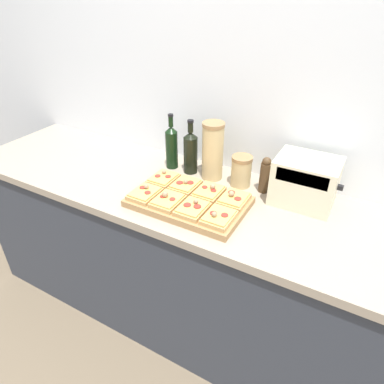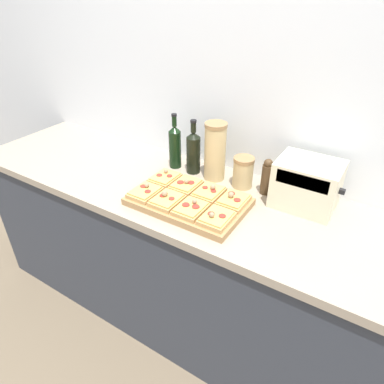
% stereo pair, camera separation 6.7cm
% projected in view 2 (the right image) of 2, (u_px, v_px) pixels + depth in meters
% --- Properties ---
extents(ground_plane, '(12.00, 12.00, 0.00)m').
position_uv_depth(ground_plane, '(165.00, 357.00, 1.89)').
color(ground_plane, brown).
extents(wall_back, '(6.00, 0.06, 2.50)m').
position_uv_depth(wall_back, '(233.00, 103.00, 1.71)').
color(wall_back, silver).
rests_on(wall_back, ground_plane).
extents(kitchen_counter, '(2.63, 0.67, 0.90)m').
position_uv_depth(kitchen_counter, '(195.00, 262.00, 1.88)').
color(kitchen_counter, '#333842').
rests_on(kitchen_counter, ground_plane).
extents(cutting_board, '(0.52, 0.33, 0.03)m').
position_uv_depth(cutting_board, '(188.00, 202.00, 1.55)').
color(cutting_board, '#A37A4C').
rests_on(cutting_board, kitchen_counter).
extents(pizza_slice_back_left, '(0.11, 0.14, 0.05)m').
position_uv_depth(pizza_slice_back_left, '(165.00, 178.00, 1.68)').
color(pizza_slice_back_left, tan).
rests_on(pizza_slice_back_left, cutting_board).
extents(pizza_slice_back_midleft, '(0.11, 0.14, 0.05)m').
position_uv_depth(pizza_slice_back_midleft, '(186.00, 185.00, 1.62)').
color(pizza_slice_back_midleft, tan).
rests_on(pizza_slice_back_midleft, cutting_board).
extents(pizza_slice_back_midright, '(0.11, 0.14, 0.05)m').
position_uv_depth(pizza_slice_back_midright, '(209.00, 192.00, 1.56)').
color(pizza_slice_back_midright, tan).
rests_on(pizza_slice_back_midright, cutting_board).
extents(pizza_slice_back_right, '(0.11, 0.14, 0.05)m').
position_uv_depth(pizza_slice_back_right, '(233.00, 200.00, 1.51)').
color(pizza_slice_back_right, tan).
rests_on(pizza_slice_back_right, cutting_board).
extents(pizza_slice_front_left, '(0.11, 0.14, 0.05)m').
position_uv_depth(pizza_slice_front_left, '(145.00, 192.00, 1.56)').
color(pizza_slice_front_left, tan).
rests_on(pizza_slice_front_left, cutting_board).
extents(pizza_slice_front_midleft, '(0.11, 0.14, 0.06)m').
position_uv_depth(pizza_slice_front_midleft, '(167.00, 200.00, 1.51)').
color(pizza_slice_front_midleft, tan).
rests_on(pizza_slice_front_midleft, cutting_board).
extents(pizza_slice_front_midright, '(0.11, 0.14, 0.05)m').
position_uv_depth(pizza_slice_front_midright, '(191.00, 208.00, 1.45)').
color(pizza_slice_front_midright, tan).
rests_on(pizza_slice_front_midright, cutting_board).
extents(pizza_slice_front_right, '(0.11, 0.14, 0.05)m').
position_uv_depth(pizza_slice_front_right, '(217.00, 218.00, 1.40)').
color(pizza_slice_front_right, tan).
rests_on(pizza_slice_front_right, cutting_board).
extents(olive_oil_bottle, '(0.06, 0.06, 0.30)m').
position_uv_depth(olive_oil_bottle, '(175.00, 146.00, 1.81)').
color(olive_oil_bottle, black).
rests_on(olive_oil_bottle, kitchen_counter).
extents(wine_bottle, '(0.07, 0.07, 0.29)m').
position_uv_depth(wine_bottle, '(193.00, 152.00, 1.76)').
color(wine_bottle, black).
rests_on(wine_bottle, kitchen_counter).
extents(grain_jar_tall, '(0.11, 0.11, 0.30)m').
position_uv_depth(grain_jar_tall, '(215.00, 152.00, 1.69)').
color(grain_jar_tall, tan).
rests_on(grain_jar_tall, kitchen_counter).
extents(grain_jar_short, '(0.10, 0.10, 0.16)m').
position_uv_depth(grain_jar_short, '(243.00, 172.00, 1.66)').
color(grain_jar_short, tan).
rests_on(grain_jar_short, kitchen_counter).
extents(pepper_mill, '(0.05, 0.05, 0.18)m').
position_uv_depth(pepper_mill, '(267.00, 177.00, 1.60)').
color(pepper_mill, '#47331E').
rests_on(pepper_mill, kitchen_counter).
extents(toaster_oven, '(0.29, 0.21, 0.21)m').
position_uv_depth(toaster_oven, '(307.00, 184.00, 1.50)').
color(toaster_oven, beige).
rests_on(toaster_oven, kitchen_counter).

